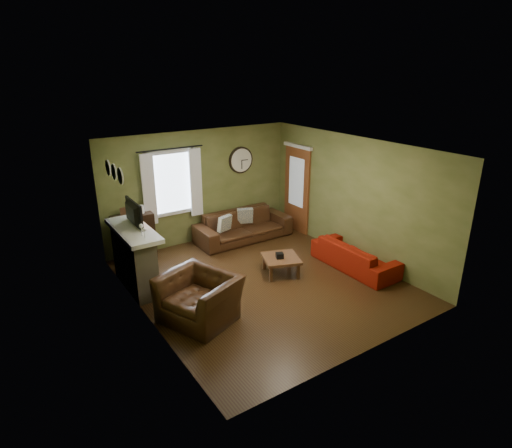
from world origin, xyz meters
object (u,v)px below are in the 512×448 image
sofa_red (355,256)px  coffee_table (281,265)px  sofa_brown (243,226)px  bookshelf (134,237)px  armchair (199,298)px

sofa_red → coffee_table: 1.56m
sofa_brown → coffee_table: sofa_brown is taller
sofa_red → coffee_table: bearing=66.6°
sofa_brown → bookshelf: bearing=172.1°
sofa_red → coffee_table: size_ratio=2.75×
bookshelf → armchair: bearing=-87.7°
sofa_red → armchair: armchair is taller
sofa_brown → sofa_red: (1.08, -2.59, -0.06)m
armchair → sofa_red: bearing=66.6°
coffee_table → armchair: bearing=-165.1°
armchair → coffee_table: bearing=82.6°
sofa_red → armchair: bearing=88.9°
sofa_brown → armchair: armchair is taller
bookshelf → sofa_red: bearing=-39.2°
bookshelf → sofa_brown: bearing=-7.9°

